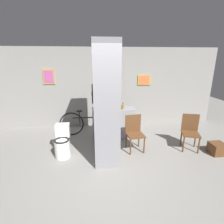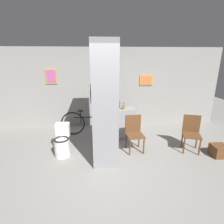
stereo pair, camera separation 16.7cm
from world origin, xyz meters
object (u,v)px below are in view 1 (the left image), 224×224
bicycle (88,123)px  bottle_tall (118,105)px  chair_by_doorway (190,130)px  chair_near_pillar (134,131)px  toilet (62,143)px

bicycle → bottle_tall: 1.09m
bottle_tall → bicycle: bearing=166.3°
chair_by_doorway → bottle_tall: bearing=168.9°
bottle_tall → chair_near_pillar: bearing=-71.1°
bottle_tall → toilet: bearing=-146.9°
bicycle → bottle_tall: (0.88, -0.22, 0.60)m
chair_near_pillar → chair_by_doorway: size_ratio=1.00×
chair_near_pillar → bottle_tall: size_ratio=3.26×
chair_near_pillar → toilet: bearing=177.0°
toilet → bicycle: bicycle is taller
chair_near_pillar → bottle_tall: (-0.29, 0.84, 0.48)m
toilet → chair_near_pillar: chair_near_pillar is taller
toilet → bicycle: 1.31m
chair_by_doorway → bottle_tall: size_ratio=3.26×
bicycle → chair_near_pillar: bearing=-42.1°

